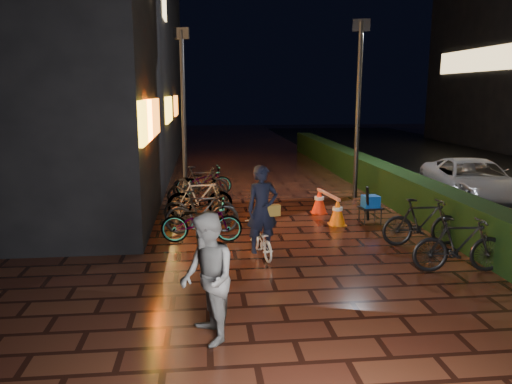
{
  "coord_description": "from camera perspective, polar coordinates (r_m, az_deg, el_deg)",
  "views": [
    {
      "loc": [
        -2.25,
        -9.3,
        3.22
      ],
      "look_at": [
        -1.14,
        1.17,
        1.1
      ],
      "focal_mm": 35.0,
      "sensor_mm": 36.0,
      "label": 1
    }
  ],
  "objects": [
    {
      "name": "hedge",
      "position": [
        18.37,
        11.61,
        2.64
      ],
      "size": [
        0.7,
        20.0,
        1.0
      ],
      "primitive_type": "cube",
      "color": "black",
      "rests_on": "ground"
    },
    {
      "name": "lamp_post_hedge",
      "position": [
        15.43,
        11.62,
        10.01
      ],
      "size": [
        0.5,
        0.22,
        5.29
      ],
      "color": "black",
      "rests_on": "ground"
    },
    {
      "name": "lamp_post_sf",
      "position": [
        16.09,
        -8.3,
        9.89
      ],
      "size": [
        0.49,
        0.23,
        5.15
      ],
      "color": "black",
      "rests_on": "ground"
    },
    {
      "name": "van",
      "position": [
        15.92,
        23.49,
        1.11
      ],
      "size": [
        2.9,
        4.87,
        1.27
      ],
      "primitive_type": "imported",
      "rotation": [
        0.0,
        0.0,
        -0.18
      ],
      "color": "#A5A4A9",
      "rests_on": "ground"
    },
    {
      "name": "parked_bikes_hedge",
      "position": [
        10.43,
        20.22,
        -4.38
      ],
      "size": [
        1.75,
        2.2,
        1.03
      ],
      "color": "black",
      "rests_on": "ground"
    },
    {
      "name": "bystander_person",
      "position": [
        6.53,
        -5.6,
        -9.78
      ],
      "size": [
        0.85,
        0.98,
        1.73
      ],
      "primitive_type": "imported",
      "rotation": [
        0.0,
        0.0,
        -1.31
      ],
      "color": "slate",
      "rests_on": "ground"
    },
    {
      "name": "cart_assembly",
      "position": [
        12.66,
        12.93,
        -1.24
      ],
      "size": [
        0.58,
        0.6,
        1.0
      ],
      "color": "black",
      "rests_on": "ground"
    },
    {
      "name": "storefront_block",
      "position": [
        22.06,
        -26.01,
        13.6
      ],
      "size": [
        12.09,
        22.0,
        9.0
      ],
      "color": "black",
      "rests_on": "ground"
    },
    {
      "name": "traffic_barrier",
      "position": [
        12.96,
        8.22,
        -1.59
      ],
      "size": [
        0.59,
        1.67,
        0.68
      ],
      "color": "orange",
      "rests_on": "ground"
    },
    {
      "name": "ground",
      "position": [
        10.09,
        7.22,
        -7.31
      ],
      "size": [
        80.0,
        80.0,
        0.0
      ],
      "primitive_type": "plane",
      "color": "#381911",
      "rests_on": "ground"
    },
    {
      "name": "cyclist",
      "position": [
        9.8,
        0.66,
        -3.61
      ],
      "size": [
        0.72,
        1.35,
        1.84
      ],
      "color": "silver",
      "rests_on": "ground"
    },
    {
      "name": "parked_bikes_storefront",
      "position": [
        13.28,
        -6.33,
        -0.58
      ],
      "size": [
        2.0,
        5.76,
        1.03
      ],
      "color": "black",
      "rests_on": "ground"
    }
  ]
}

